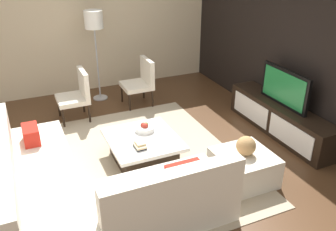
% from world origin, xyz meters
% --- Properties ---
extents(ground_plane, '(14.00, 14.00, 0.00)m').
position_xyz_m(ground_plane, '(0.00, 0.00, 0.00)').
color(ground_plane, '#4C301C').
extents(feature_wall_back, '(6.40, 0.12, 2.80)m').
position_xyz_m(feature_wall_back, '(0.00, 2.70, 1.40)').
color(feature_wall_back, black).
rests_on(feature_wall_back, ground).
extents(side_wall_left, '(0.12, 5.20, 2.80)m').
position_xyz_m(side_wall_left, '(-3.20, 0.20, 1.40)').
color(side_wall_left, beige).
rests_on(side_wall_left, ground).
extents(area_rug, '(3.33, 2.76, 0.01)m').
position_xyz_m(area_rug, '(-0.10, 0.00, 0.01)').
color(area_rug, tan).
rests_on(area_rug, ground).
extents(media_console, '(2.14, 0.44, 0.50)m').
position_xyz_m(media_console, '(0.00, 2.40, 0.25)').
color(media_console, black).
rests_on(media_console, ground).
extents(television, '(1.01, 0.06, 0.58)m').
position_xyz_m(television, '(0.00, 2.40, 0.79)').
color(television, black).
rests_on(television, media_console).
extents(sectional_couch, '(2.54, 2.38, 0.82)m').
position_xyz_m(sectional_couch, '(0.53, -0.88, 0.28)').
color(sectional_couch, beige).
rests_on(sectional_couch, ground).
extents(coffee_table, '(1.01, 0.94, 0.38)m').
position_xyz_m(coffee_table, '(-0.10, 0.10, 0.20)').
color(coffee_table, black).
rests_on(coffee_table, ground).
extents(accent_chair_near, '(0.55, 0.51, 0.87)m').
position_xyz_m(accent_chair_near, '(-1.84, -0.43, 0.49)').
color(accent_chair_near, black).
rests_on(accent_chair_near, ground).
extents(floor_lamp, '(0.34, 0.34, 1.70)m').
position_xyz_m(floor_lamp, '(-2.56, 0.11, 1.44)').
color(floor_lamp, '#A5A5AA').
rests_on(floor_lamp, ground).
extents(ottoman, '(0.70, 0.70, 0.40)m').
position_xyz_m(ottoman, '(0.85, 1.12, 0.20)').
color(ottoman, beige).
rests_on(ottoman, ground).
extents(fruit_bowl, '(0.28, 0.28, 0.13)m').
position_xyz_m(fruit_bowl, '(-0.28, 0.20, 0.43)').
color(fruit_bowl, silver).
rests_on(fruit_bowl, coffee_table).
extents(accent_chair_far, '(0.55, 0.52, 0.87)m').
position_xyz_m(accent_chair_far, '(-1.99, 0.78, 0.49)').
color(accent_chair_far, black).
rests_on(accent_chair_far, ground).
extents(decorative_ball, '(0.25, 0.25, 0.25)m').
position_xyz_m(decorative_ball, '(0.85, 1.12, 0.52)').
color(decorative_ball, '#AD8451').
rests_on(decorative_ball, ottoman).
extents(book_stack, '(0.21, 0.14, 0.07)m').
position_xyz_m(book_stack, '(0.12, -0.02, 0.41)').
color(book_stack, '#1E232D').
rests_on(book_stack, coffee_table).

